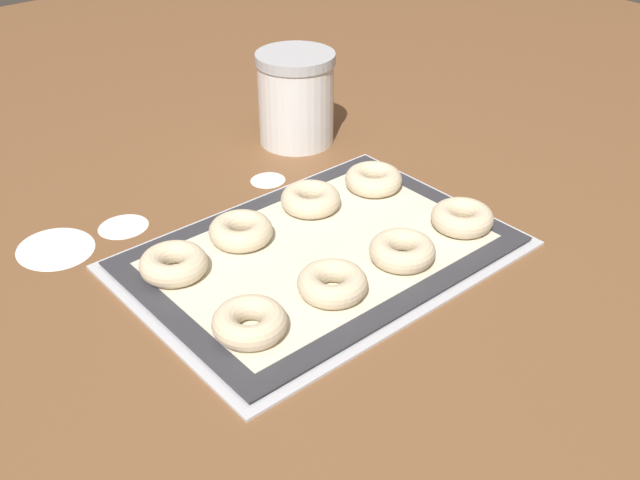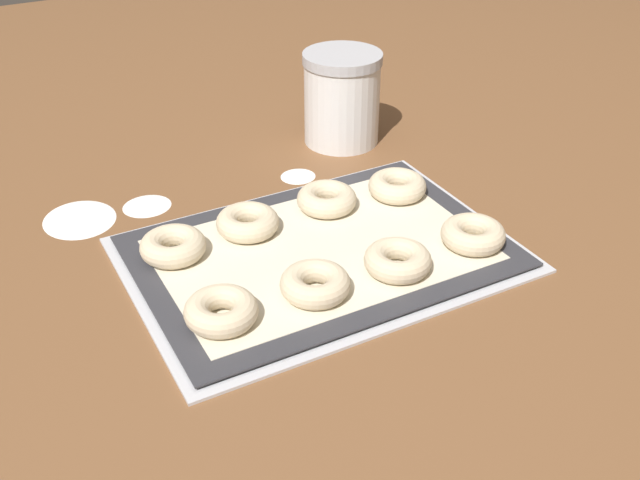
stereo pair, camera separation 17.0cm
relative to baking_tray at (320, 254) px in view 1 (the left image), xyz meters
The scene contains 15 objects.
ground_plane 0.01m from the baking_tray, 79.98° to the left, with size 2.80×2.80×0.00m, color brown.
baking_tray is the anchor object (origin of this frame).
baking_mat 0.01m from the baking_tray, 94.76° to the left, with size 0.46×0.32×0.00m.
bagel_front_far_left 0.18m from the baking_tray, 155.53° to the right, with size 0.08×0.08×0.03m.
bagel_front_mid_left 0.10m from the baking_tray, 121.79° to the right, with size 0.08×0.08×0.03m.
bagel_front_mid_right 0.11m from the baking_tray, 53.99° to the right, with size 0.08×0.08×0.03m.
bagel_front_far_right 0.20m from the baking_tray, 24.49° to the right, with size 0.08×0.08×0.03m.
bagel_back_far_left 0.19m from the baking_tray, 156.00° to the left, with size 0.08×0.08×0.03m.
bagel_back_mid_left 0.11m from the baking_tray, 127.40° to the left, with size 0.08×0.08×0.03m.
bagel_back_mid_right 0.11m from the baking_tray, 56.57° to the left, with size 0.08×0.08×0.03m.
bagel_back_far_right 0.18m from the baking_tray, 23.76° to the left, with size 0.08×0.08×0.03m.
flour_canister 0.36m from the baking_tray, 55.81° to the left, with size 0.13×0.13×0.15m.
flour_patch_near 0.22m from the baking_tray, 70.38° to the left, with size 0.05×0.05×0.00m.
flour_patch_far 0.28m from the baking_tray, 124.26° to the left, with size 0.07×0.07×0.00m.
flour_patch_side 0.35m from the baking_tray, 136.36° to the left, with size 0.10×0.11×0.00m.
Camera 1 is at (-0.52, -0.61, 0.54)m, focal length 42.00 mm.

